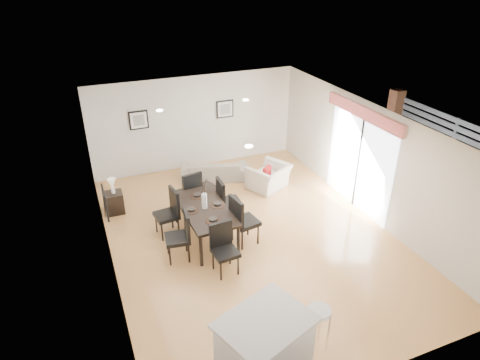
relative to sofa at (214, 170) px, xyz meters
name	(u,v)px	position (x,y,z in m)	size (l,w,h in m)	color
ground	(250,236)	(-0.19, -2.98, -0.27)	(8.00, 8.00, 0.00)	tan
wall_back	(195,122)	(-0.19, 1.02, 1.08)	(6.00, 0.04, 2.70)	beige
wall_front	(370,313)	(-0.19, -6.98, 1.08)	(6.00, 0.04, 2.70)	beige
wall_left	(105,212)	(-3.19, -2.98, 1.08)	(0.04, 8.00, 2.70)	beige
wall_right	(368,160)	(2.81, -2.98, 1.08)	(0.04, 8.00, 2.70)	beige
ceiling	(252,122)	(-0.19, -2.98, 2.43)	(6.00, 8.00, 0.02)	white
sofa	(214,170)	(0.00, 0.00, 0.00)	(1.84, 0.72, 0.54)	gray
armchair	(269,177)	(1.16, -1.09, 0.06)	(1.02, 0.89, 0.66)	beige
courtyard_plant_a	(455,178)	(5.70, -3.09, 0.10)	(0.66, 0.57, 0.73)	#325A26
courtyard_plant_b	(406,152)	(5.71, -1.19, 0.08)	(0.39, 0.39, 0.70)	#325A26
dining_table	(205,211)	(-1.14, -2.67, 0.43)	(0.99, 1.90, 0.78)	black
dining_chair_wnear	(182,233)	(-1.79, -3.15, 0.34)	(0.55, 0.55, 1.09)	black
dining_chair_wfar	(170,210)	(-1.79, -2.19, 0.34)	(0.55, 0.55, 1.09)	black
dining_chair_enear	(241,218)	(-0.48, -3.16, 0.38)	(0.60, 0.60, 1.16)	black
dining_chair_efar	(226,199)	(-0.48, -2.20, 0.35)	(0.51, 0.51, 1.10)	black
dining_chair_head	(223,245)	(-1.14, -3.83, 0.32)	(0.51, 0.51, 1.05)	black
dining_chair_foot	(191,190)	(-1.12, -1.51, 0.35)	(0.58, 0.58, 1.11)	black
vase	(204,196)	(-1.14, -2.67, 0.81)	(0.93, 1.42, 0.72)	white
coffee_table	(199,197)	(-0.83, -1.22, -0.07)	(0.99, 0.59, 0.40)	black
side_table	(115,203)	(-2.84, -0.79, 0.00)	(0.40, 0.40, 0.54)	black
table_lamp	(112,184)	(-2.84, -0.79, 0.52)	(0.20, 0.20, 0.38)	white
cushion	(267,172)	(1.07, -1.19, 0.27)	(0.31, 0.10, 0.31)	maroon
kitchen_island	(265,343)	(-1.37, -6.21, 0.20)	(1.60, 1.41, 0.93)	silver
bar_stool	(319,315)	(-0.45, -6.21, 0.43)	(0.37, 0.37, 0.81)	silver
framed_print_back_left	(139,120)	(-1.79, 0.99, 1.38)	(0.52, 0.04, 0.52)	black
framed_print_back_right	(225,109)	(0.71, 0.99, 1.38)	(0.52, 0.04, 0.52)	black
framed_print_left_wall	(105,203)	(-3.16, -3.18, 1.38)	(0.04, 0.52, 0.52)	black
sliding_door	(361,143)	(2.77, -2.68, 1.40)	(0.12, 2.70, 2.57)	white
courtyard	(440,144)	(5.98, -2.11, 0.65)	(6.00, 6.00, 2.00)	gray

